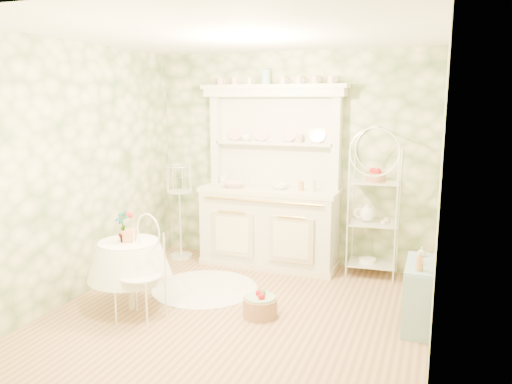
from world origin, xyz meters
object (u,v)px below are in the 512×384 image
(bakers_rack, at_px, (374,204))
(round_table, at_px, (131,278))
(side_shelf, at_px, (418,293))
(kitchen_dresser, at_px, (269,178))
(cafe_chair, at_px, (140,280))
(birdcage_stand, at_px, (180,202))
(floor_basket, at_px, (260,305))

(bakers_rack, xyz_separation_m, round_table, (-2.16, -1.87, -0.56))
(round_table, bearing_deg, side_shelf, 12.82)
(kitchen_dresser, bearing_deg, bakers_rack, 3.33)
(bakers_rack, bearing_deg, cafe_chair, -137.84)
(round_table, xyz_separation_m, birdcage_stand, (-0.35, 1.68, 0.43))
(birdcage_stand, height_order, floor_basket, birdcage_stand)
(round_table, xyz_separation_m, cafe_chair, (0.25, -0.20, 0.08))
(floor_basket, bearing_deg, cafe_chair, -154.20)
(bakers_rack, relative_size, birdcage_stand, 1.17)
(kitchen_dresser, xyz_separation_m, birdcage_stand, (-1.22, -0.11, -0.38))
(cafe_chair, distance_m, floor_basket, 1.19)
(side_shelf, relative_size, birdcage_stand, 0.49)
(side_shelf, distance_m, birdcage_stand, 3.30)
(cafe_chair, bearing_deg, floor_basket, 45.91)
(kitchen_dresser, height_order, birdcage_stand, kitchen_dresser)
(bakers_rack, xyz_separation_m, side_shelf, (0.59, -1.24, -0.57))
(kitchen_dresser, height_order, bakers_rack, kitchen_dresser)
(round_table, height_order, birdcage_stand, birdcage_stand)
(side_shelf, height_order, floor_basket, side_shelf)
(floor_basket, bearing_deg, kitchen_dresser, 105.64)
(kitchen_dresser, distance_m, bakers_rack, 1.32)
(birdcage_stand, bearing_deg, round_table, -78.27)
(kitchen_dresser, distance_m, round_table, 2.15)
(kitchen_dresser, bearing_deg, floor_basket, -74.36)
(side_shelf, distance_m, cafe_chair, 2.63)
(kitchen_dresser, distance_m, cafe_chair, 2.21)
(cafe_chair, height_order, floor_basket, cafe_chair)
(bakers_rack, bearing_deg, birdcage_stand, 179.24)
(side_shelf, bearing_deg, kitchen_dresser, 141.74)
(floor_basket, bearing_deg, bakers_rack, 60.77)
(side_shelf, xyz_separation_m, floor_basket, (-1.46, -0.32, -0.20))
(cafe_chair, bearing_deg, side_shelf, 38.37)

